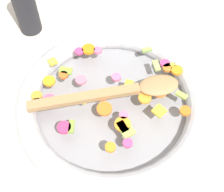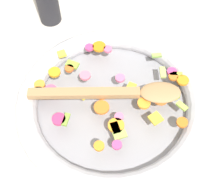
% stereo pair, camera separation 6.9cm
% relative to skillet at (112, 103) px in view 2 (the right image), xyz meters
% --- Properties ---
extents(ground_plane, '(4.00, 4.00, 0.00)m').
position_rel_skillet_xyz_m(ground_plane, '(0.00, 0.00, -0.02)').
color(ground_plane, beige).
extents(skillet, '(0.44, 0.44, 0.05)m').
position_rel_skillet_xyz_m(skillet, '(0.00, 0.00, 0.00)').
color(skillet, gray).
rests_on(skillet, ground_plane).
extents(chopped_vegetables, '(0.34, 0.32, 0.01)m').
position_rel_skillet_xyz_m(chopped_vegetables, '(0.00, 0.01, 0.03)').
color(chopped_vegetables, orange).
rests_on(chopped_vegetables, skillet).
extents(wooden_spoon, '(0.32, 0.19, 0.01)m').
position_rel_skillet_xyz_m(wooden_spoon, '(0.02, -0.01, 0.04)').
color(wooden_spoon, '#A87F51').
rests_on(wooden_spoon, chopped_vegetables).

